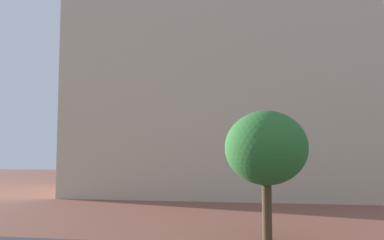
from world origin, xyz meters
The scene contains 2 objects.
landmark_building centered at (-0.99, 28.64, 11.77)m, with size 22.58×12.51×35.74m.
tree_curb_far centered at (2.47, 11.30, 3.41)m, with size 3.13×3.13×4.84m.
Camera 1 is at (2.25, -4.22, 3.23)m, focal length 37.72 mm.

